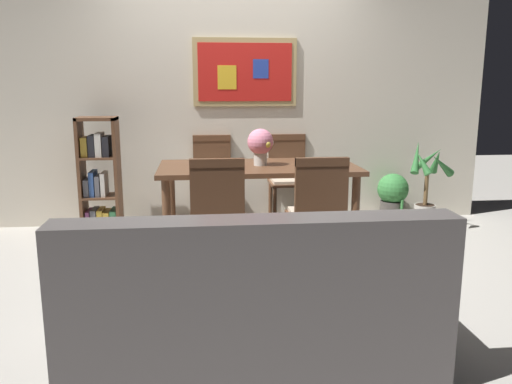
# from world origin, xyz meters

# --- Properties ---
(ground_plane) EXTENTS (12.00, 12.00, 0.00)m
(ground_plane) POSITION_xyz_m (0.00, 0.00, 0.00)
(ground_plane) COLOR #B7B2A8
(wall_back_with_painting) EXTENTS (5.20, 0.14, 2.60)m
(wall_back_with_painting) POSITION_xyz_m (0.00, 1.40, 1.30)
(wall_back_with_painting) COLOR beige
(wall_back_with_painting) RESTS_ON ground_plane
(dining_table) EXTENTS (1.70, 0.86, 0.73)m
(dining_table) POSITION_xyz_m (0.14, 0.47, 0.64)
(dining_table) COLOR brown
(dining_table) RESTS_ON ground_plane
(dining_chair_far_left) EXTENTS (0.40, 0.41, 0.91)m
(dining_chair_far_left) POSITION_xyz_m (-0.24, 1.22, 0.54)
(dining_chair_far_left) COLOR brown
(dining_chair_far_left) RESTS_ON ground_plane
(dining_chair_near_left) EXTENTS (0.40, 0.41, 0.91)m
(dining_chair_near_left) POSITION_xyz_m (-0.24, -0.28, 0.54)
(dining_chair_near_left) COLOR brown
(dining_chair_near_left) RESTS_ON ground_plane
(dining_chair_far_right) EXTENTS (0.40, 0.41, 0.91)m
(dining_chair_far_right) POSITION_xyz_m (0.53, 1.24, 0.54)
(dining_chair_far_right) COLOR brown
(dining_chair_far_right) RESTS_ON ground_plane
(dining_chair_near_right) EXTENTS (0.40, 0.41, 0.91)m
(dining_chair_near_right) POSITION_xyz_m (0.50, -0.31, 0.54)
(dining_chair_near_right) COLOR brown
(dining_chair_near_right) RESTS_ON ground_plane
(leather_couch) EXTENTS (1.80, 0.84, 0.84)m
(leather_couch) POSITION_xyz_m (-0.11, -1.51, 0.31)
(leather_couch) COLOR #514C4C
(leather_couch) RESTS_ON ground_plane
(bookshelf) EXTENTS (0.36, 0.28, 1.12)m
(bookshelf) POSITION_xyz_m (-1.30, 1.00, 0.51)
(bookshelf) COLOR brown
(bookshelf) RESTS_ON ground_plane
(potted_ivy) EXTENTS (0.32, 0.32, 0.54)m
(potted_ivy) POSITION_xyz_m (1.63, 1.16, 0.27)
(potted_ivy) COLOR #4C4742
(potted_ivy) RESTS_ON ground_plane
(potted_palm) EXTENTS (0.42, 0.48, 0.88)m
(potted_palm) POSITION_xyz_m (1.84, 0.85, 0.39)
(potted_palm) COLOR #B2ADA3
(potted_palm) RESTS_ON ground_plane
(flower_vase) EXTENTS (0.23, 0.22, 0.32)m
(flower_vase) POSITION_xyz_m (0.16, 0.47, 0.91)
(flower_vase) COLOR beige
(flower_vase) RESTS_ON dining_table
(tv_remote) EXTENTS (0.16, 0.04, 0.02)m
(tv_remote) POSITION_xyz_m (0.68, 0.58, 0.74)
(tv_remote) COLOR black
(tv_remote) RESTS_ON dining_table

